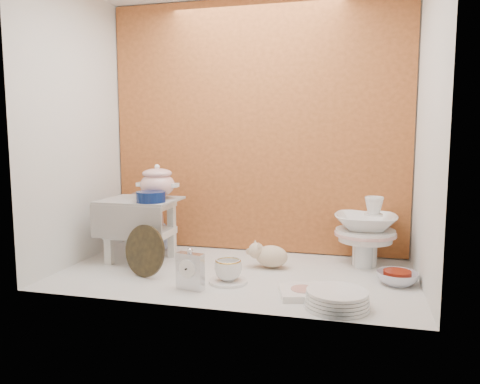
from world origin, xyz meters
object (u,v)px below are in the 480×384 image
at_px(soup_tureen, 157,181).
at_px(dinner_plate_stack, 337,299).
at_px(blue_white_vase, 155,231).
at_px(porcelain_tower, 365,231).
at_px(step_stool, 141,230).
at_px(crystal_bowl, 397,278).
at_px(floral_platter, 141,221).
at_px(mantel_clock, 190,269).
at_px(gold_rim_teacup, 228,270).
at_px(plush_pig, 272,256).

height_order(soup_tureen, dinner_plate_stack, soup_tureen).
xyz_separation_m(blue_white_vase, porcelain_tower, (1.25, -0.02, 0.07)).
relative_size(step_stool, dinner_plate_stack, 1.52).
distance_m(blue_white_vase, porcelain_tower, 1.25).
height_order(dinner_plate_stack, crystal_bowl, dinner_plate_stack).
bearing_deg(floral_platter, crystal_bowl, -11.81).
distance_m(soup_tureen, crystal_bowl, 1.36).
xyz_separation_m(dinner_plate_stack, porcelain_tower, (0.12, 0.68, 0.15)).
xyz_separation_m(step_stool, dinner_plate_stack, (1.11, -0.47, -0.14)).
bearing_deg(floral_platter, blue_white_vase, 8.23).
height_order(mantel_clock, porcelain_tower, porcelain_tower).
height_order(blue_white_vase, crystal_bowl, blue_white_vase).
xyz_separation_m(step_stool, mantel_clock, (0.44, -0.40, -0.08)).
bearing_deg(step_stool, blue_white_vase, 95.29).
relative_size(mantel_clock, porcelain_tower, 0.50).
bearing_deg(crystal_bowl, porcelain_tower, 115.87).
distance_m(soup_tureen, gold_rim_teacup, 0.71).
xyz_separation_m(plush_pig, gold_rim_teacup, (-0.16, -0.30, -0.00)).
xyz_separation_m(floral_platter, mantel_clock, (0.55, -0.62, -0.09)).
height_order(plush_pig, crystal_bowl, plush_pig).
bearing_deg(crystal_bowl, gold_rim_teacup, -167.49).
bearing_deg(step_stool, dinner_plate_stack, -22.86).
height_order(gold_rim_teacup, dinner_plate_stack, gold_rim_teacup).
height_order(gold_rim_teacup, crystal_bowl, gold_rim_teacup).
height_order(soup_tureen, gold_rim_teacup, soup_tureen).
relative_size(floral_platter, blue_white_vase, 1.51).
bearing_deg(step_stool, porcelain_tower, 9.83).
height_order(floral_platter, plush_pig, floral_platter).
bearing_deg(dinner_plate_stack, step_stool, 157.13).
height_order(gold_rim_teacup, porcelain_tower, porcelain_tower).
distance_m(mantel_clock, crystal_bowl, 0.98).
bearing_deg(step_stool, mantel_clock, -42.27).
distance_m(soup_tureen, porcelain_tower, 1.18).
relative_size(mantel_clock, dinner_plate_stack, 0.71).
distance_m(floral_platter, plush_pig, 0.88).
relative_size(soup_tureen, plush_pig, 1.06).
bearing_deg(gold_rim_teacup, soup_tureen, 147.54).
height_order(step_stool, soup_tureen, soup_tureen).
xyz_separation_m(mantel_clock, porcelain_tower, (0.78, 0.61, 0.09)).
distance_m(floral_platter, blue_white_vase, 0.11).
relative_size(dinner_plate_stack, porcelain_tower, 0.71).
bearing_deg(soup_tureen, porcelain_tower, 7.91).
bearing_deg(step_stool, floral_platter, 116.92).
xyz_separation_m(step_stool, floral_platter, (-0.11, 0.22, 0.01)).
xyz_separation_m(step_stool, gold_rim_teacup, (0.59, -0.27, -0.11)).
bearing_deg(soup_tureen, plush_pig, -2.13).
bearing_deg(gold_rim_teacup, plush_pig, 61.94).
xyz_separation_m(step_stool, porcelain_tower, (1.22, 0.21, 0.01)).
relative_size(mantel_clock, plush_pig, 0.86).
bearing_deg(plush_pig, porcelain_tower, 34.06).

